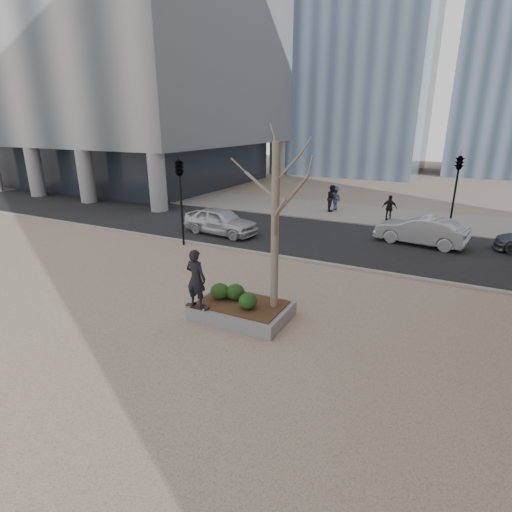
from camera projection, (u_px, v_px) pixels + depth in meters
The scene contains 18 objects.
ground at pixel (216, 310), 13.37m from camera, with size 120.00×120.00×0.00m, color tan.
street at pixel (314, 237), 21.81m from camera, with size 60.00×8.00×0.02m, color black.
far_sidewalk at pixel (348, 212), 27.72m from camera, with size 60.00×6.00×0.02m, color gray.
planter at pixel (242, 310), 12.87m from camera, with size 3.00×2.00×0.45m, color gray.
planter_mulch at pixel (242, 303), 12.79m from camera, with size 2.70×1.70×0.04m, color #382314.
sycamore_tree at pixel (275, 202), 11.55m from camera, with size 2.80×2.80×6.60m, color gray, non-canonical shape.
shrub_left at pixel (220, 291), 13.03m from camera, with size 0.62×0.62×0.52m, color #163811.
shrub_middle at pixel (235, 292), 12.99m from camera, with size 0.60×0.60×0.51m, color #173511.
shrub_right at pixel (248, 301), 12.33m from camera, with size 0.58×0.58×0.49m, color #143F17.
skateboard at pixel (197, 307), 12.52m from camera, with size 0.78×0.20×0.07m, color black, non-canonical shape.
skateboarder at pixel (196, 278), 12.21m from camera, with size 0.68×0.44×1.85m, color black.
police_car at pixel (221, 221), 22.18m from camera, with size 1.75×4.34×1.48m, color silver.
car_silver at pixel (421, 230), 20.29m from camera, with size 1.54×4.43×1.46m, color #A6A9AF.
pedestrian_a at pixel (332, 198), 27.76m from camera, with size 0.89×0.70×1.84m, color black.
pedestrian_b at pixel (335, 198), 28.06m from camera, with size 1.10×0.63×1.71m, color #394467.
pedestrian_c at pixel (390, 208), 25.17m from camera, with size 0.94×0.39×1.61m, color black.
traffic_light_near at pixel (181, 201), 19.75m from camera, with size 0.60×2.48×4.50m, color black, non-canonical shape.
traffic_light_far at pixel (455, 193), 22.18m from camera, with size 0.60×2.48×4.50m, color black, non-canonical shape.
Camera 1 is at (6.70, -10.15, 6.01)m, focal length 28.00 mm.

